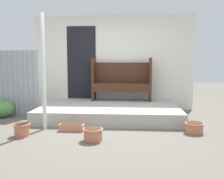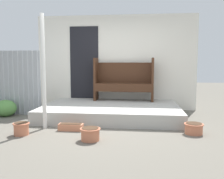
{
  "view_description": "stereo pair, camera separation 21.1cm",
  "coord_description": "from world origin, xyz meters",
  "px_view_note": "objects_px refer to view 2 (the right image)",
  "views": [
    {
      "loc": [
        0.51,
        -4.83,
        1.3
      ],
      "look_at": [
        0.13,
        0.37,
        0.74
      ],
      "focal_mm": 40.0,
      "sensor_mm": 36.0,
      "label": 1
    },
    {
      "loc": [
        0.72,
        -4.81,
        1.3
      ],
      "look_at": [
        0.13,
        0.37,
        0.74
      ],
      "focal_mm": 40.0,
      "sensor_mm": 36.0,
      "label": 2
    }
  ],
  "objects_px": {
    "support_post": "(43,72)",
    "flower_pot_right": "(194,128)",
    "shrub_by_fence": "(6,108)",
    "planter_box_rect": "(71,127)",
    "flower_pot_middle": "(90,133)",
    "bench": "(124,79)",
    "flower_pot_left": "(21,128)"
  },
  "relations": [
    {
      "from": "flower_pot_middle",
      "to": "planter_box_rect",
      "type": "relative_size",
      "value": 0.75
    },
    {
      "from": "planter_box_rect",
      "to": "flower_pot_left",
      "type": "bearing_deg",
      "value": -153.86
    },
    {
      "from": "support_post",
      "to": "flower_pot_right",
      "type": "bearing_deg",
      "value": -1.59
    },
    {
      "from": "flower_pot_left",
      "to": "planter_box_rect",
      "type": "bearing_deg",
      "value": 26.14
    },
    {
      "from": "flower_pot_middle",
      "to": "shrub_by_fence",
      "type": "height_order",
      "value": "shrub_by_fence"
    },
    {
      "from": "flower_pot_middle",
      "to": "shrub_by_fence",
      "type": "bearing_deg",
      "value": 146.08
    },
    {
      "from": "support_post",
      "to": "flower_pot_right",
      "type": "height_order",
      "value": "support_post"
    },
    {
      "from": "flower_pot_right",
      "to": "shrub_by_fence",
      "type": "bearing_deg",
      "value": 166.23
    },
    {
      "from": "support_post",
      "to": "flower_pot_left",
      "type": "relative_size",
      "value": 7.49
    },
    {
      "from": "flower_pot_left",
      "to": "shrub_by_fence",
      "type": "relative_size",
      "value": 0.57
    },
    {
      "from": "planter_box_rect",
      "to": "shrub_by_fence",
      "type": "distance_m",
      "value": 2.2
    },
    {
      "from": "support_post",
      "to": "bench",
      "type": "xyz_separation_m",
      "value": [
        1.44,
        1.96,
        -0.25
      ]
    },
    {
      "from": "planter_box_rect",
      "to": "flower_pot_middle",
      "type": "bearing_deg",
      "value": -48.94
    },
    {
      "from": "flower_pot_middle",
      "to": "flower_pot_right",
      "type": "xyz_separation_m",
      "value": [
        1.81,
        0.59,
        -0.01
      ]
    },
    {
      "from": "bench",
      "to": "shrub_by_fence",
      "type": "distance_m",
      "value": 3.06
    },
    {
      "from": "flower_pot_right",
      "to": "flower_pot_middle",
      "type": "bearing_deg",
      "value": -161.88
    },
    {
      "from": "support_post",
      "to": "planter_box_rect",
      "type": "distance_m",
      "value": 1.2
    },
    {
      "from": "support_post",
      "to": "shrub_by_fence",
      "type": "distance_m",
      "value": 1.91
    },
    {
      "from": "flower_pot_right",
      "to": "planter_box_rect",
      "type": "height_order",
      "value": "flower_pot_right"
    },
    {
      "from": "flower_pot_right",
      "to": "shrub_by_fence",
      "type": "relative_size",
      "value": 0.68
    },
    {
      "from": "support_post",
      "to": "bench",
      "type": "relative_size",
      "value": 1.42
    },
    {
      "from": "planter_box_rect",
      "to": "bench",
      "type": "bearing_deg",
      "value": 66.81
    },
    {
      "from": "bench",
      "to": "flower_pot_left",
      "type": "height_order",
      "value": "bench"
    },
    {
      "from": "flower_pot_left",
      "to": "flower_pot_middle",
      "type": "xyz_separation_m",
      "value": [
        1.3,
        -0.17,
        -0.01
      ]
    },
    {
      "from": "shrub_by_fence",
      "to": "planter_box_rect",
      "type": "bearing_deg",
      "value": -28.81
    },
    {
      "from": "support_post",
      "to": "flower_pot_left",
      "type": "bearing_deg",
      "value": -116.51
    },
    {
      "from": "flower_pot_left",
      "to": "flower_pot_right",
      "type": "distance_m",
      "value": 3.14
    },
    {
      "from": "flower_pot_middle",
      "to": "planter_box_rect",
      "type": "height_order",
      "value": "flower_pot_middle"
    },
    {
      "from": "flower_pot_left",
      "to": "shrub_by_fence",
      "type": "height_order",
      "value": "shrub_by_fence"
    },
    {
      "from": "shrub_by_fence",
      "to": "flower_pot_left",
      "type": "bearing_deg",
      "value": -52.41
    },
    {
      "from": "bench",
      "to": "flower_pot_left",
      "type": "distance_m",
      "value": 3.07
    },
    {
      "from": "bench",
      "to": "shrub_by_fence",
      "type": "xyz_separation_m",
      "value": [
        -2.81,
        -1.0,
        -0.66
      ]
    }
  ]
}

